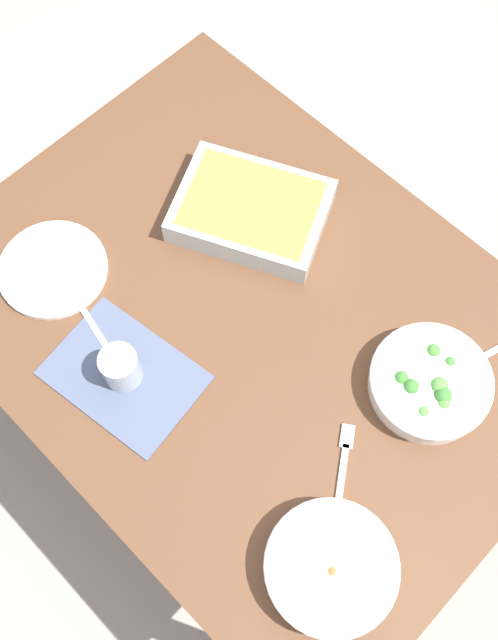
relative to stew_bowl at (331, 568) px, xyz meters
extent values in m
plane|color=#9E9389|center=(-0.42, 0.23, -0.77)|extent=(6.00, 6.00, 0.00)
cube|color=brown|center=(-0.42, 0.23, -0.05)|extent=(1.20, 0.90, 0.04)
cylinder|color=brown|center=(-0.96, 0.62, -0.42)|extent=(0.06, 0.06, 0.70)
cube|color=#4C5670|center=(-0.51, -0.01, -0.03)|extent=(0.31, 0.24, 0.00)
cylinder|color=white|center=(0.00, 0.00, 0.00)|extent=(0.22, 0.22, 0.05)
torus|color=white|center=(0.00, 0.00, 0.02)|extent=(0.23, 0.23, 0.01)
cylinder|color=#B2844C|center=(0.00, 0.00, 0.00)|extent=(0.18, 0.18, 0.03)
sphere|color=silver|center=(-0.01, -0.02, 0.02)|extent=(0.02, 0.02, 0.02)
sphere|color=#C66633|center=(-0.01, 0.02, 0.02)|extent=(0.02, 0.02, 0.02)
sphere|color=#C66633|center=(0.00, -0.01, 0.02)|extent=(0.02, 0.02, 0.02)
cylinder|color=white|center=(-0.09, 0.37, -0.01)|extent=(0.22, 0.22, 0.05)
torus|color=white|center=(-0.09, 0.37, 0.01)|extent=(0.23, 0.23, 0.01)
cylinder|color=#8CB272|center=(-0.09, 0.37, 0.00)|extent=(0.18, 0.18, 0.02)
sphere|color=#478C38|center=(-0.12, 0.42, 0.01)|extent=(0.03, 0.03, 0.03)
sphere|color=#3D7A33|center=(-0.09, 0.42, 0.01)|extent=(0.02, 0.02, 0.02)
sphere|color=#569E42|center=(-0.06, 0.31, 0.01)|extent=(0.02, 0.02, 0.02)
sphere|color=#569E42|center=(-0.07, 0.37, 0.02)|extent=(0.03, 0.03, 0.03)
sphere|color=#3D7A33|center=(-0.06, 0.36, 0.02)|extent=(0.03, 0.03, 0.03)
sphere|color=#3D7A33|center=(-0.11, 0.33, 0.01)|extent=(0.03, 0.03, 0.03)
sphere|color=#3D7A33|center=(-0.13, 0.33, 0.01)|extent=(0.03, 0.03, 0.03)
sphere|color=#569E42|center=(-0.05, 0.35, 0.01)|extent=(0.02, 0.02, 0.02)
cube|color=silver|center=(-0.58, 0.40, 0.00)|extent=(0.37, 0.33, 0.06)
cube|color=gold|center=(-0.58, 0.40, 0.01)|extent=(0.32, 0.29, 0.04)
cylinder|color=#B2BCC6|center=(-0.51, -0.01, 0.01)|extent=(0.07, 0.07, 0.08)
cylinder|color=black|center=(-0.51, -0.01, 0.00)|extent=(0.06, 0.06, 0.05)
cylinder|color=white|center=(-0.78, 0.03, -0.03)|extent=(0.22, 0.22, 0.01)
cube|color=silver|center=(0.00, 0.00, -0.03)|extent=(0.07, 0.13, 0.01)
ellipsoid|color=silver|center=(-0.04, 0.08, -0.03)|extent=(0.04, 0.05, 0.01)
cube|color=silver|center=(-0.04, 0.52, -0.03)|extent=(0.05, 0.14, 0.01)
ellipsoid|color=silver|center=(-0.07, 0.44, -0.03)|extent=(0.04, 0.05, 0.01)
cube|color=silver|center=(-0.63, 0.01, -0.03)|extent=(0.14, 0.04, 0.01)
ellipsoid|color=silver|center=(-0.54, -0.01, -0.03)|extent=(0.04, 0.03, 0.01)
cube|color=silver|center=(-0.08, 0.12, -0.03)|extent=(0.09, 0.12, 0.01)
cube|color=silver|center=(-0.13, 0.19, -0.03)|extent=(0.04, 0.05, 0.01)
camera|label=1|loc=(-0.01, -0.18, 1.30)|focal=41.86mm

